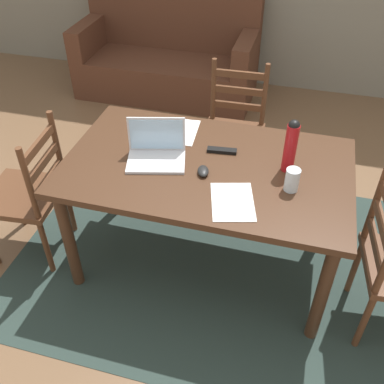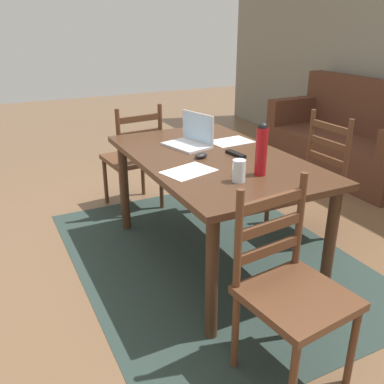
# 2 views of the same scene
# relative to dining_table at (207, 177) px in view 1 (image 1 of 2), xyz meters

# --- Properties ---
(ground_plane) EXTENTS (14.00, 14.00, 0.00)m
(ground_plane) POSITION_rel_dining_table_xyz_m (0.00, 0.00, -0.68)
(ground_plane) COLOR brown
(area_rug) EXTENTS (2.43, 1.84, 0.01)m
(area_rug) POSITION_rel_dining_table_xyz_m (0.00, 0.00, -0.67)
(area_rug) COLOR #283833
(area_rug) RESTS_ON ground
(dining_table) EXTENTS (1.60, 0.96, 0.77)m
(dining_table) POSITION_rel_dining_table_xyz_m (0.00, 0.00, 0.00)
(dining_table) COLOR #422819
(dining_table) RESTS_ON ground
(chair_left_near) EXTENTS (0.48, 0.48, 0.95)m
(chair_left_near) POSITION_rel_dining_table_xyz_m (-1.09, -0.19, -0.21)
(chair_left_near) COLOR #56331E
(chair_left_near) RESTS_ON ground
(chair_far_head) EXTENTS (0.45, 0.45, 0.95)m
(chair_far_head) POSITION_rel_dining_table_xyz_m (-0.00, 0.85, -0.21)
(chair_far_head) COLOR #56331E
(chair_far_head) RESTS_ON ground
(couch) EXTENTS (1.80, 0.80, 1.00)m
(couch) POSITION_rel_dining_table_xyz_m (-0.96, 2.27, -0.32)
(couch) COLOR #512D1E
(couch) RESTS_ON ground
(laptop) EXTENTS (0.37, 0.29, 0.23)m
(laptop) POSITION_rel_dining_table_xyz_m (-0.29, -0.02, 0.15)
(laptop) COLOR silver
(laptop) RESTS_ON dining_table
(water_bottle) EXTENTS (0.07, 0.07, 0.31)m
(water_bottle) POSITION_rel_dining_table_xyz_m (0.43, 0.07, 0.25)
(water_bottle) COLOR #A81419
(water_bottle) RESTS_ON dining_table
(drinking_glass) EXTENTS (0.07, 0.07, 0.13)m
(drinking_glass) POSITION_rel_dining_table_xyz_m (0.47, -0.10, 0.16)
(drinking_glass) COLOR silver
(drinking_glass) RESTS_ON dining_table
(computer_mouse) EXTENTS (0.09, 0.11, 0.03)m
(computer_mouse) POSITION_rel_dining_table_xyz_m (0.00, -0.09, 0.11)
(computer_mouse) COLOR black
(computer_mouse) RESTS_ON dining_table
(tv_remote) EXTENTS (0.17, 0.06, 0.02)m
(tv_remote) POSITION_rel_dining_table_xyz_m (0.05, 0.14, 0.10)
(tv_remote) COLOR black
(tv_remote) RESTS_ON dining_table
(paper_stack_left) EXTENTS (0.28, 0.34, 0.00)m
(paper_stack_left) POSITION_rel_dining_table_xyz_m (0.20, -0.28, 0.09)
(paper_stack_left) COLOR white
(paper_stack_left) RESTS_ON dining_table
(paper_stack_right) EXTENTS (0.23, 0.31, 0.00)m
(paper_stack_right) POSITION_rel_dining_table_xyz_m (-0.24, 0.29, 0.09)
(paper_stack_right) COLOR white
(paper_stack_right) RESTS_ON dining_table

